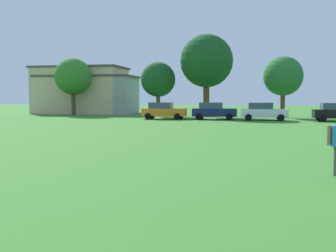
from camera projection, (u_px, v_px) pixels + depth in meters
ground_plane at (191, 125)px, 31.48m from camera, size 160.00×160.00×0.00m
parked_car_orange_0 at (163, 111)px, 40.09m from camera, size 4.30×2.02×1.68m
parked_car_navy_1 at (214, 111)px, 39.45m from camera, size 4.30×2.02×1.68m
parked_car_white_2 at (263, 111)px, 37.88m from camera, size 4.30×2.02×1.68m
tree_far_left at (73, 77)px, 49.24m from camera, size 4.49×4.49×6.99m
tree_left at (158, 80)px, 46.13m from camera, size 4.00×4.00×6.23m
tree_center at (206, 61)px, 44.60m from camera, size 5.88×5.88×9.17m
tree_right at (283, 76)px, 42.72m from camera, size 4.20×4.20×6.54m
house_left at (88, 95)px, 54.16m from camera, size 12.84×7.18×5.04m
house_right at (81, 90)px, 54.32m from camera, size 11.90×7.22×6.25m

